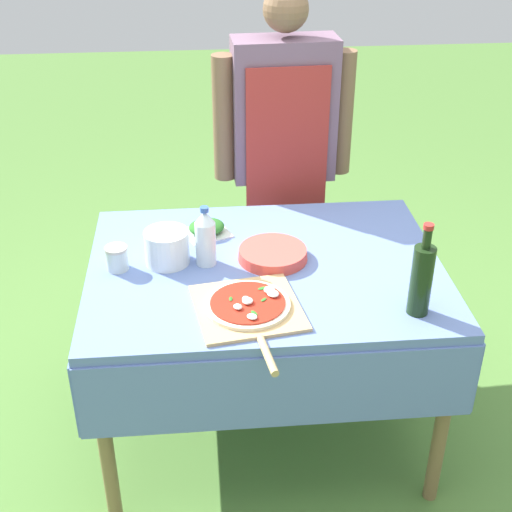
{
  "coord_description": "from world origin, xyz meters",
  "views": [
    {
      "loc": [
        -0.23,
        -2.16,
        2.1
      ],
      "look_at": [
        -0.03,
        0.0,
        0.82
      ],
      "focal_mm": 50.0,
      "sensor_mm": 36.0,
      "label": 1
    }
  ],
  "objects_px": {
    "prep_table": "(265,287)",
    "person_cook": "(283,144)",
    "plate_stack": "(273,254)",
    "oil_bottle": "(421,278)",
    "herb_container": "(207,228)",
    "sauce_jar": "(117,259)",
    "pizza_on_peel": "(249,307)",
    "water_bottle": "(205,238)",
    "mixing_tub": "(167,247)"
  },
  "relations": [
    {
      "from": "prep_table",
      "to": "person_cook",
      "type": "relative_size",
      "value": 0.8
    },
    {
      "from": "herb_container",
      "to": "mixing_tub",
      "type": "relative_size",
      "value": 1.29
    },
    {
      "from": "prep_table",
      "to": "person_cook",
      "type": "bearing_deg",
      "value": 78.27
    },
    {
      "from": "pizza_on_peel",
      "to": "sauce_jar",
      "type": "bearing_deg",
      "value": 136.98
    },
    {
      "from": "sauce_jar",
      "to": "pizza_on_peel",
      "type": "bearing_deg",
      "value": -34.19
    },
    {
      "from": "person_cook",
      "to": "sauce_jar",
      "type": "xyz_separation_m",
      "value": [
        -0.67,
        -0.69,
        -0.13
      ]
    },
    {
      "from": "prep_table",
      "to": "mixing_tub",
      "type": "relative_size",
      "value": 8.06
    },
    {
      "from": "prep_table",
      "to": "pizza_on_peel",
      "type": "height_order",
      "value": "pizza_on_peel"
    },
    {
      "from": "oil_bottle",
      "to": "sauce_jar",
      "type": "height_order",
      "value": "oil_bottle"
    },
    {
      "from": "person_cook",
      "to": "oil_bottle",
      "type": "distance_m",
      "value": 1.09
    },
    {
      "from": "plate_stack",
      "to": "mixing_tub",
      "type": "bearing_deg",
      "value": 178.45
    },
    {
      "from": "person_cook",
      "to": "sauce_jar",
      "type": "relative_size",
      "value": 18.2
    },
    {
      "from": "person_cook",
      "to": "herb_container",
      "type": "height_order",
      "value": "person_cook"
    },
    {
      "from": "person_cook",
      "to": "plate_stack",
      "type": "xyz_separation_m",
      "value": [
        -0.12,
        -0.67,
        -0.15
      ]
    },
    {
      "from": "oil_bottle",
      "to": "herb_container",
      "type": "relative_size",
      "value": 1.56
    },
    {
      "from": "sauce_jar",
      "to": "person_cook",
      "type": "bearing_deg",
      "value": 45.8
    },
    {
      "from": "pizza_on_peel",
      "to": "herb_container",
      "type": "relative_size",
      "value": 2.58
    },
    {
      "from": "oil_bottle",
      "to": "water_bottle",
      "type": "height_order",
      "value": "oil_bottle"
    },
    {
      "from": "pizza_on_peel",
      "to": "water_bottle",
      "type": "height_order",
      "value": "water_bottle"
    },
    {
      "from": "prep_table",
      "to": "plate_stack",
      "type": "distance_m",
      "value": 0.12
    },
    {
      "from": "prep_table",
      "to": "person_cook",
      "type": "distance_m",
      "value": 0.77
    },
    {
      "from": "prep_table",
      "to": "sauce_jar",
      "type": "xyz_separation_m",
      "value": [
        -0.52,
        0.02,
        0.13
      ]
    },
    {
      "from": "oil_bottle",
      "to": "mixing_tub",
      "type": "bearing_deg",
      "value": 154.51
    },
    {
      "from": "prep_table",
      "to": "mixing_tub",
      "type": "distance_m",
      "value": 0.38
    },
    {
      "from": "oil_bottle",
      "to": "plate_stack",
      "type": "relative_size",
      "value": 1.27
    },
    {
      "from": "oil_bottle",
      "to": "water_bottle",
      "type": "bearing_deg",
      "value": 151.36
    },
    {
      "from": "person_cook",
      "to": "sauce_jar",
      "type": "bearing_deg",
      "value": 43.26
    },
    {
      "from": "prep_table",
      "to": "plate_stack",
      "type": "xyz_separation_m",
      "value": [
        0.03,
        0.04,
        0.11
      ]
    },
    {
      "from": "person_cook",
      "to": "plate_stack",
      "type": "bearing_deg",
      "value": 77.53
    },
    {
      "from": "herb_container",
      "to": "mixing_tub",
      "type": "distance_m",
      "value": 0.25
    },
    {
      "from": "person_cook",
      "to": "oil_bottle",
      "type": "bearing_deg",
      "value": 103.97
    },
    {
      "from": "water_bottle",
      "to": "plate_stack",
      "type": "relative_size",
      "value": 0.89
    },
    {
      "from": "plate_stack",
      "to": "sauce_jar",
      "type": "height_order",
      "value": "sauce_jar"
    },
    {
      "from": "water_bottle",
      "to": "herb_container",
      "type": "bearing_deg",
      "value": 87.88
    },
    {
      "from": "prep_table",
      "to": "water_bottle",
      "type": "bearing_deg",
      "value": 171.01
    },
    {
      "from": "person_cook",
      "to": "oil_bottle",
      "type": "height_order",
      "value": "person_cook"
    },
    {
      "from": "mixing_tub",
      "to": "plate_stack",
      "type": "xyz_separation_m",
      "value": [
        0.38,
        -0.01,
        -0.04
      ]
    },
    {
      "from": "water_bottle",
      "to": "mixing_tub",
      "type": "xyz_separation_m",
      "value": [
        -0.14,
        0.02,
        -0.04
      ]
    },
    {
      "from": "person_cook",
      "to": "water_bottle",
      "type": "distance_m",
      "value": 0.77
    },
    {
      "from": "pizza_on_peel",
      "to": "herb_container",
      "type": "xyz_separation_m",
      "value": [
        -0.12,
        0.53,
        0.01
      ]
    },
    {
      "from": "oil_bottle",
      "to": "plate_stack",
      "type": "height_order",
      "value": "oil_bottle"
    },
    {
      "from": "pizza_on_peel",
      "to": "mixing_tub",
      "type": "distance_m",
      "value": 0.43
    },
    {
      "from": "pizza_on_peel",
      "to": "sauce_jar",
      "type": "xyz_separation_m",
      "value": [
        -0.44,
        0.3,
        0.03
      ]
    },
    {
      "from": "pizza_on_peel",
      "to": "mixing_tub",
      "type": "height_order",
      "value": "mixing_tub"
    },
    {
      "from": "pizza_on_peel",
      "to": "water_bottle",
      "type": "bearing_deg",
      "value": 103.5
    },
    {
      "from": "oil_bottle",
      "to": "sauce_jar",
      "type": "xyz_separation_m",
      "value": [
        -0.98,
        0.35,
        -0.09
      ]
    },
    {
      "from": "herb_container",
      "to": "plate_stack",
      "type": "xyz_separation_m",
      "value": [
        0.23,
        -0.21,
        -0.0
      ]
    },
    {
      "from": "prep_table",
      "to": "oil_bottle",
      "type": "distance_m",
      "value": 0.61
    },
    {
      "from": "mixing_tub",
      "to": "sauce_jar",
      "type": "xyz_separation_m",
      "value": [
        -0.18,
        -0.03,
        -0.02
      ]
    },
    {
      "from": "prep_table",
      "to": "water_bottle",
      "type": "distance_m",
      "value": 0.29
    }
  ]
}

